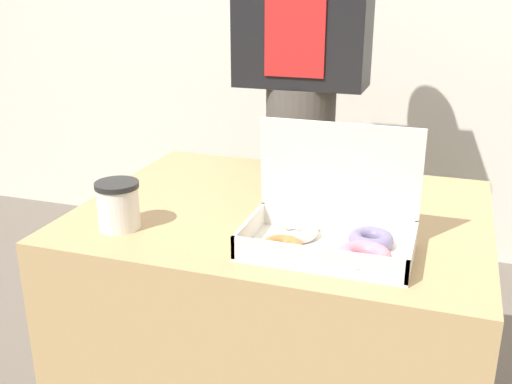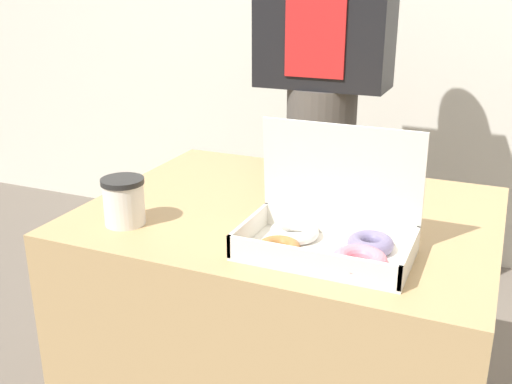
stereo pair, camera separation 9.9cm
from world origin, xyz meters
TOP-DOWN VIEW (x-y plane):
  - table at (0.00, 0.00)m, footprint 0.98×0.76m
  - donut_box at (0.16, -0.20)m, footprint 0.35×0.23m
  - coffee_cup at (-0.32, -0.24)m, footprint 0.10×0.10m
  - person_customer at (-0.13, 0.65)m, footprint 0.44×0.24m

SIDE VIEW (x-z plane):
  - table at x=0.00m, z-range 0.00..0.71m
  - donut_box at x=0.16m, z-range 0.62..0.88m
  - coffee_cup at x=-0.32m, z-range 0.71..0.82m
  - person_customer at x=-0.13m, z-range 0.07..1.77m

